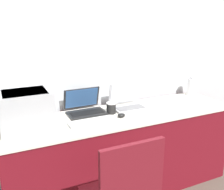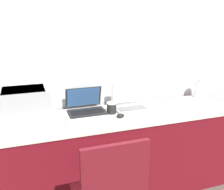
{
  "view_description": "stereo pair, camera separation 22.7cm",
  "coord_description": "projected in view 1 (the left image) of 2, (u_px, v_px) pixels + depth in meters",
  "views": [
    {
      "loc": [
        -1.0,
        -1.67,
        1.61
      ],
      "look_at": [
        -0.09,
        0.31,
        0.95
      ],
      "focal_mm": 42.0,
      "sensor_mm": 36.0,
      "label": 1
    },
    {
      "loc": [
        -0.79,
        -1.75,
        1.61
      ],
      "look_at": [
        -0.09,
        0.31,
        0.95
      ],
      "focal_mm": 42.0,
      "sensor_mm": 36.0,
      "label": 2
    }
  ],
  "objects": [
    {
      "name": "wall_back",
      "position": [
        105.0,
        49.0,
        2.51
      ],
      "size": [
        8.0,
        0.05,
        2.6
      ],
      "color": "silver",
      "rests_on": "ground_plane"
    },
    {
      "name": "table",
      "position": [
        122.0,
        152.0,
        2.45
      ],
      "size": [
        2.12,
        0.58,
        0.77
      ],
      "color": "maroon",
      "rests_on": "ground_plane"
    },
    {
      "name": "printer",
      "position": [
        26.0,
        108.0,
        2.0
      ],
      "size": [
        0.39,
        0.34,
        0.31
      ],
      "color": "#B2B7BC",
      "rests_on": "table"
    },
    {
      "name": "laptop_left",
      "position": [
        85.0,
        108.0,
        2.36
      ],
      "size": [
        0.34,
        0.27,
        0.21
      ],
      "color": "black",
      "rests_on": "table"
    },
    {
      "name": "laptop_right",
      "position": [
        127.0,
        102.0,
        2.49
      ],
      "size": [
        0.3,
        0.26,
        0.23
      ],
      "color": "#B7B7BC",
      "rests_on": "table"
    },
    {
      "name": "external_keyboard",
      "position": [
        92.0,
        122.0,
        2.14
      ],
      "size": [
        0.38,
        0.13,
        0.02
      ],
      "color": "silver",
      "rests_on": "table"
    },
    {
      "name": "coffee_cup",
      "position": [
        111.0,
        108.0,
        2.34
      ],
      "size": [
        0.09,
        0.09,
        0.1
      ],
      "color": "black",
      "rests_on": "table"
    },
    {
      "name": "mouse",
      "position": [
        121.0,
        115.0,
        2.25
      ],
      "size": [
        0.07,
        0.05,
        0.04
      ],
      "color": "black",
      "rests_on": "table"
    },
    {
      "name": "metal_pitcher",
      "position": [
        192.0,
        86.0,
        2.86
      ],
      "size": [
        0.1,
        0.1,
        0.23
      ],
      "color": "silver",
      "rests_on": "table"
    }
  ]
}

